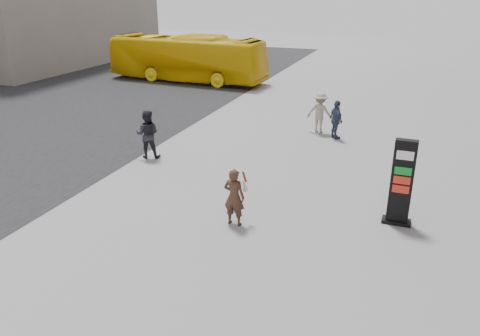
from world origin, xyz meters
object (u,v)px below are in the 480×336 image
(woman, at_px, (234,196))
(pedestrian_a, at_px, (148,134))
(pedestrian_c, at_px, (336,120))
(pedestrian_b, at_px, (320,112))
(info_pylon, at_px, (402,183))
(bus, at_px, (187,58))

(woman, distance_m, pedestrian_a, 6.00)
(pedestrian_c, bearing_deg, pedestrian_a, 90.39)
(pedestrian_c, bearing_deg, pedestrian_b, 14.22)
(pedestrian_a, relative_size, pedestrian_c, 1.11)
(info_pylon, height_order, pedestrian_a, info_pylon)
(bus, bearing_deg, woman, -146.20)
(woman, bearing_deg, info_pylon, -155.80)
(pedestrian_a, bearing_deg, woman, 124.00)
(bus, xyz_separation_m, pedestrian_b, (10.28, -8.21, -0.59))
(info_pylon, distance_m, bus, 20.83)
(woman, height_order, pedestrian_a, pedestrian_a)
(pedestrian_b, bearing_deg, pedestrian_a, 49.25)
(woman, xyz_separation_m, pedestrian_b, (0.42, 8.90, 0.06))
(woman, bearing_deg, pedestrian_b, -89.73)
(woman, distance_m, bus, 19.75)
(info_pylon, distance_m, pedestrian_b, 8.17)
(woman, relative_size, pedestrian_a, 0.89)
(info_pylon, bearing_deg, woman, -157.78)
(bus, bearing_deg, info_pylon, -134.49)
(pedestrian_a, bearing_deg, pedestrian_c, -160.68)
(info_pylon, relative_size, woman, 1.47)
(pedestrian_b, distance_m, pedestrian_c, 1.02)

